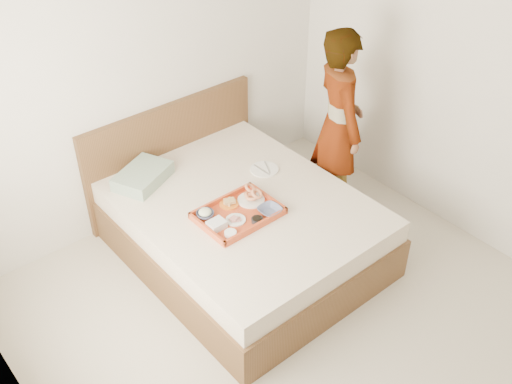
{
  "coord_description": "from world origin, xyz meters",
  "views": [
    {
      "loc": [
        -2.09,
        -1.83,
        3.28
      ],
      "look_at": [
        0.19,
        0.9,
        0.65
      ],
      "focal_mm": 42.03,
      "sensor_mm": 36.0,
      "label": 1
    }
  ],
  "objects": [
    {
      "name": "headboard",
      "position": [
        0.14,
        1.97,
        0.47
      ],
      "size": [
        1.65,
        0.06,
        0.95
      ],
      "primitive_type": "cube",
      "color": "brown",
      "rests_on": "ground"
    },
    {
      "name": "pillow",
      "position": [
        -0.31,
        1.7,
        0.58
      ],
      "size": [
        0.53,
        0.46,
        0.11
      ],
      "primitive_type": "cube",
      "rotation": [
        0.0,
        0.0,
        0.42
      ],
      "color": "gray",
      "rests_on": "bed"
    },
    {
      "name": "cheese_round",
      "position": [
        -0.19,
        0.73,
        0.56
      ],
      "size": [
        0.09,
        0.09,
        0.03
      ],
      "primitive_type": "cylinder",
      "rotation": [
        0.0,
        0.0,
        0.01
      ],
      "color": "white",
      "rests_on": "tray"
    },
    {
      "name": "bread_plate",
      "position": [
        0.02,
        1.02,
        0.55
      ],
      "size": [
        0.15,
        0.15,
        0.01
      ],
      "primitive_type": "cylinder",
      "rotation": [
        0.0,
        0.0,
        0.01
      ],
      "color": "orange",
      "rests_on": "tray"
    },
    {
      "name": "tray",
      "position": [
        -0.0,
        0.88,
        0.56
      ],
      "size": [
        0.6,
        0.44,
        0.05
      ],
      "primitive_type": "cube",
      "rotation": [
        0.0,
        0.0,
        0.01
      ],
      "color": "#C2512C",
      "rests_on": "bed"
    },
    {
      "name": "bed",
      "position": [
        0.14,
        1.0,
        0.27
      ],
      "size": [
        1.65,
        2.0,
        0.53
      ],
      "primitive_type": "cube",
      "color": "brown",
      "rests_on": "ground"
    },
    {
      "name": "meat_plate",
      "position": [
        -0.06,
        0.84,
        0.55
      ],
      "size": [
        0.15,
        0.15,
        0.01
      ],
      "primitive_type": "cylinder",
      "rotation": [
        0.0,
        0.0,
        0.01
      ],
      "color": "white",
      "rests_on": "tray"
    },
    {
      "name": "dinner_plate",
      "position": [
        0.54,
        1.21,
        0.54
      ],
      "size": [
        0.29,
        0.29,
        0.01
      ],
      "primitive_type": "cylinder",
      "rotation": [
        0.0,
        0.0,
        -0.29
      ],
      "color": "white",
      "rests_on": "bed"
    },
    {
      "name": "sauce_dish",
      "position": [
        0.05,
        0.72,
        0.56
      ],
      "size": [
        0.09,
        0.09,
        0.03
      ],
      "primitive_type": "cylinder",
      "rotation": [
        0.0,
        0.0,
        0.01
      ],
      "color": "black",
      "rests_on": "tray"
    },
    {
      "name": "wall_left",
      "position": [
        -1.75,
        0.0,
        1.3
      ],
      "size": [
        0.01,
        4.0,
        2.6
      ],
      "primitive_type": "cube",
      "color": "silver",
      "rests_on": "ground"
    },
    {
      "name": "prawn_plate",
      "position": [
        0.18,
        0.95,
        0.55
      ],
      "size": [
        0.21,
        0.21,
        0.01
      ],
      "primitive_type": "cylinder",
      "rotation": [
        0.0,
        0.0,
        0.01
      ],
      "color": "white",
      "rests_on": "tray"
    },
    {
      "name": "salad_bowl",
      "position": [
        -0.2,
        1.01,
        0.57
      ],
      "size": [
        0.13,
        0.13,
        0.04
      ],
      "primitive_type": "imported",
      "rotation": [
        0.0,
        0.0,
        0.01
      ],
      "color": "navy",
      "rests_on": "tray"
    },
    {
      "name": "navy_bowl_big",
      "position": [
        0.19,
        0.75,
        0.57
      ],
      "size": [
        0.17,
        0.17,
        0.04
      ],
      "primitive_type": "imported",
      "rotation": [
        0.0,
        0.0,
        0.01
      ],
      "color": "navy",
      "rests_on": "tray"
    },
    {
      "name": "person",
      "position": [
        1.12,
        0.98,
        0.83
      ],
      "size": [
        0.6,
        0.71,
        1.66
      ],
      "primitive_type": "imported",
      "rotation": [
        0.0,
        0.0,
        1.16
      ],
      "color": "silver",
      "rests_on": "ground"
    },
    {
      "name": "ground",
      "position": [
        0.0,
        0.0,
        0.0
      ],
      "size": [
        3.5,
        4.0,
        0.01
      ],
      "primitive_type": "cube",
      "color": "#BCB09F",
      "rests_on": "ground"
    },
    {
      "name": "plastic_tub",
      "position": [
        -0.21,
        0.86,
        0.57
      ],
      "size": [
        0.12,
        0.1,
        0.05
      ],
      "primitive_type": "cube",
      "rotation": [
        0.0,
        0.0,
        0.01
      ],
      "color": "silver",
      "rests_on": "tray"
    },
    {
      "name": "wall_right",
      "position": [
        1.75,
        0.0,
        1.3
      ],
      "size": [
        0.01,
        4.0,
        2.6
      ],
      "primitive_type": "cube",
      "color": "silver",
      "rests_on": "ground"
    },
    {
      "name": "wall_back",
      "position": [
        0.0,
        2.0,
        1.3
      ],
      "size": [
        3.5,
        0.01,
        2.6
      ],
      "primitive_type": "cube",
      "color": "silver",
      "rests_on": "ground"
    }
  ]
}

